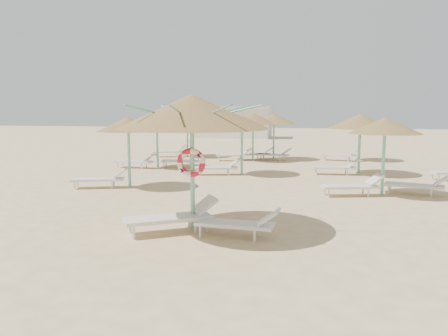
# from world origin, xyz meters

# --- Properties ---
(ground) EXTENTS (120.00, 120.00, 0.00)m
(ground) POSITION_xyz_m (0.00, 0.00, 0.00)
(ground) COLOR #DFBF88
(ground) RESTS_ON ground
(main_palapa) EXTENTS (3.66, 3.66, 3.28)m
(main_palapa) POSITION_xyz_m (-0.43, -0.08, 2.86)
(main_palapa) COLOR #6FC2A4
(main_palapa) RESTS_ON ground
(lounger_main_a) EXTENTS (2.22, 1.73, 0.80)m
(lounger_main_a) POSITION_xyz_m (-0.80, -0.40, 0.38)
(lounger_main_a) COLOR silver
(lounger_main_a) RESTS_ON ground
(lounger_main_b) EXTENTS (1.97, 0.72, 0.70)m
(lounger_main_b) POSITION_xyz_m (0.82, -0.53, 0.33)
(lounger_main_b) COLOR silver
(lounger_main_b) RESTS_ON ground
(palapa_field) EXTENTS (19.30, 14.29, 2.72)m
(palapa_field) POSITION_xyz_m (1.43, 11.09, 2.30)
(palapa_field) COLOR #6FC2A4
(palapa_field) RESTS_ON ground
(service_hut) EXTENTS (8.40, 4.40, 3.25)m
(service_hut) POSITION_xyz_m (-6.00, 35.00, 1.64)
(service_hut) COLOR silver
(service_hut) RESTS_ON ground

